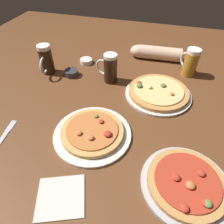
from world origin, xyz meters
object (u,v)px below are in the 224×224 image
at_px(pizza_plate_side, 92,132).
at_px(beer_mug_amber, 110,68).
at_px(ramekin_sauce, 72,73).
at_px(diner_arm, 154,53).
at_px(pizza_plate_far, 158,92).
at_px(ramekin_butter, 86,61).
at_px(beer_mug_dark, 46,60).
at_px(beer_mug_pale, 190,62).
at_px(pizza_plate_near, 186,183).
at_px(napkin_folded, 61,197).

bearing_deg(pizza_plate_side, beer_mug_amber, 96.12).
xyz_separation_m(ramekin_sauce, diner_arm, (0.42, 0.32, 0.02)).
distance_m(pizza_plate_far, ramekin_butter, 0.50).
relative_size(pizza_plate_side, beer_mug_amber, 2.01).
height_order(pizza_plate_side, diner_arm, diner_arm).
relative_size(beer_mug_amber, ramekin_sauce, 2.05).
xyz_separation_m(beer_mug_dark, ramekin_sauce, (0.14, 0.01, -0.06)).
xyz_separation_m(pizza_plate_far, beer_mug_pale, (0.14, 0.24, 0.06)).
distance_m(pizza_plate_side, diner_arm, 0.72).
distance_m(beer_mug_dark, ramekin_sauce, 0.15).
xyz_separation_m(pizza_plate_side, beer_mug_pale, (0.36, 0.57, 0.06)).
xyz_separation_m(beer_mug_amber, diner_arm, (0.20, 0.31, -0.04)).
xyz_separation_m(pizza_plate_far, ramekin_butter, (-0.46, 0.20, -0.00)).
xyz_separation_m(beer_mug_amber, ramekin_butter, (-0.19, 0.14, -0.06)).
distance_m(pizza_plate_far, ramekin_sauce, 0.49).
relative_size(pizza_plate_far, beer_mug_pale, 2.14).
relative_size(pizza_plate_side, ramekin_sauce, 4.13).
bearing_deg(diner_arm, beer_mug_pale, -31.29).
relative_size(beer_mug_pale, ramekin_butter, 2.05).
height_order(beer_mug_pale, diner_arm, beer_mug_pale).
distance_m(pizza_plate_far, beer_mug_amber, 0.28).
height_order(beer_mug_dark, ramekin_butter, beer_mug_dark).
bearing_deg(pizza_plate_far, pizza_plate_side, -123.97).
distance_m(beer_mug_dark, ramekin_butter, 0.24).
relative_size(pizza_plate_near, beer_mug_amber, 1.87).
bearing_deg(beer_mug_pale, pizza_plate_near, -90.02).
height_order(beer_mug_dark, ramekin_sauce, beer_mug_dark).
height_order(pizza_plate_side, beer_mug_pale, beer_mug_pale).
height_order(beer_mug_dark, beer_mug_pale, beer_mug_dark).
bearing_deg(beer_mug_pale, diner_arm, 148.71).
bearing_deg(beer_mug_amber, pizza_plate_side, -83.88).
bearing_deg(diner_arm, pizza_plate_near, -75.79).
xyz_separation_m(beer_mug_pale, diner_arm, (-0.21, 0.13, -0.03)).
height_order(pizza_plate_near, beer_mug_amber, beer_mug_amber).
xyz_separation_m(beer_mug_dark, beer_mug_pale, (0.76, 0.20, -0.01)).
xyz_separation_m(pizza_plate_near, beer_mug_amber, (-0.40, 0.51, 0.06)).
height_order(pizza_plate_near, beer_mug_pale, beer_mug_pale).
bearing_deg(pizza_plate_near, pizza_plate_far, 106.99).
relative_size(beer_mug_dark, napkin_folded, 1.11).
relative_size(napkin_folded, diner_arm, 0.47).
bearing_deg(pizza_plate_near, beer_mug_amber, 128.39).
distance_m(pizza_plate_near, beer_mug_amber, 0.65).
distance_m(pizza_plate_far, napkin_folded, 0.64).
relative_size(ramekin_sauce, diner_arm, 0.24).
xyz_separation_m(pizza_plate_near, pizza_plate_far, (-0.14, 0.45, 0.00)).
bearing_deg(napkin_folded, pizza_plate_far, 68.65).
relative_size(pizza_plate_near, diner_arm, 0.92).
relative_size(ramekin_butter, napkin_folded, 0.51).
height_order(beer_mug_amber, ramekin_sauce, beer_mug_amber).
bearing_deg(diner_arm, ramekin_sauce, -142.64).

